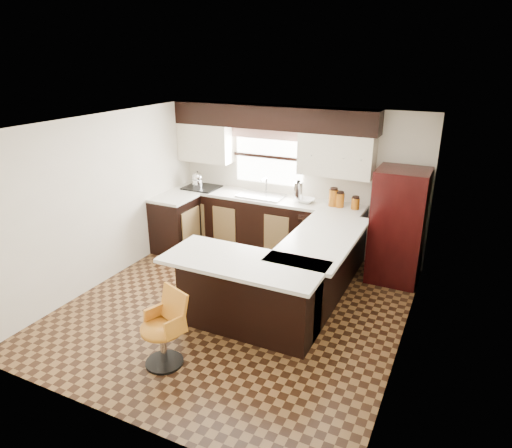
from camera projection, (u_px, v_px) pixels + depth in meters
The scene contains 30 objects.
floor at pixel (235, 307), 6.05m from camera, with size 4.40×4.40×0.00m, color #49301A.
ceiling at pixel (232, 124), 5.20m from camera, with size 4.40×4.40×0.00m, color silver.
wall_back at pixel (297, 180), 7.48m from camera, with size 4.40×4.40×0.00m, color beige.
wall_front at pixel (107, 307), 3.77m from camera, with size 4.40×4.40×0.00m, color beige.
wall_left at pixel (103, 200), 6.47m from camera, with size 4.40×4.40×0.00m, color beige.
wall_right at pixel (410, 253), 4.77m from camera, with size 4.40×4.40×0.00m, color beige.
base_cab_back at pixel (264, 225), 7.67m from camera, with size 3.30×0.60×0.90m, color black.
base_cab_left at pixel (175, 225), 7.67m from camera, with size 0.60×0.70×0.90m, color black.
counter_back at pixel (265, 198), 7.50m from camera, with size 3.30×0.60×0.04m, color silver.
counter_left at pixel (174, 198), 7.50m from camera, with size 0.60×0.70×0.04m, color silver.
soffit at pixel (271, 117), 7.13m from camera, with size 3.40×0.35×0.36m, color black.
upper_cab_left at pixel (206, 143), 7.80m from camera, with size 0.94×0.35×0.64m, color beige.
upper_cab_right at pixel (336, 155), 6.87m from camera, with size 1.14×0.35×0.64m, color beige.
window_pane at pixel (269, 157), 7.54m from camera, with size 1.20×0.02×0.90m, color white.
valance at pixel (268, 133), 7.37m from camera, with size 1.30×0.06×0.18m, color #D19B93.
sink at pixel (261, 196), 7.49m from camera, with size 0.75×0.45×0.03m, color #B2B2B7.
dishwasher at pixel (315, 242), 7.03m from camera, with size 0.58×0.03×0.78m, color black.
cooktop at pixel (202, 187), 7.96m from camera, with size 0.58×0.50×0.03m, color black.
peninsula_long at pixel (317, 271), 6.05m from camera, with size 0.60×1.95×0.90m, color black.
peninsula_return at pixel (248, 295), 5.44m from camera, with size 1.65×0.60×0.90m, color black.
counter_pen_long at pixel (322, 239), 5.86m from camera, with size 0.84×1.95×0.04m, color silver.
counter_pen_return at pixel (243, 262), 5.20m from camera, with size 1.89×0.84×0.04m, color silver.
refrigerator at pixel (398, 226), 6.53m from camera, with size 0.71×0.69×1.67m, color black.
bar_chair at pixel (162, 330), 4.81m from camera, with size 0.45×0.45×0.84m, color orange, non-canonical shape.
kettle at pixel (198, 179), 7.94m from camera, with size 0.20×0.20×0.27m, color silver, non-canonical shape.
percolator at pixel (298, 192), 7.20m from camera, with size 0.14×0.14×0.31m, color silver.
mixing_bowl at pixel (306, 201), 7.19m from camera, with size 0.26×0.26×0.06m, color white.
canister_large at pixel (333, 198), 7.00m from camera, with size 0.14×0.14×0.26m, color #9D530F.
canister_med at pixel (340, 200), 6.97m from camera, with size 0.14×0.14×0.21m, color #9D530F.
canister_small at pixel (355, 204), 6.87m from camera, with size 0.12×0.12×0.17m, color #9D530F.
Camera 1 is at (2.53, -4.62, 3.17)m, focal length 32.00 mm.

